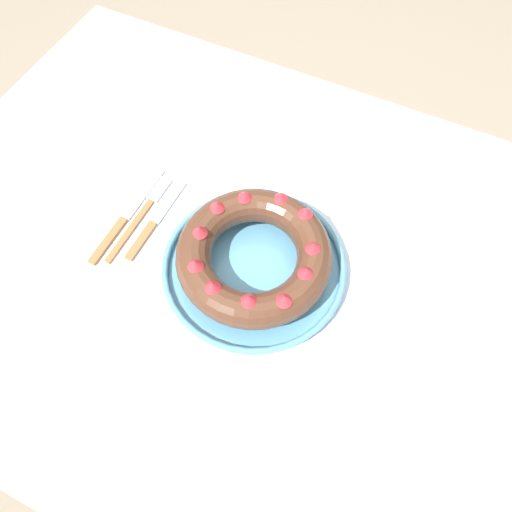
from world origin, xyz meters
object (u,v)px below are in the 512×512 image
Objects in this scene: serving_dish at (256,268)px; cake_knife at (153,224)px; serving_knife at (123,221)px; fork at (143,212)px; bundt_cake at (256,256)px.

serving_dish is 0.23m from cake_knife.
serving_knife is 1.22× the size of cake_knife.
serving_dish is at bearing -1.55° from fork.
serving_dish reaches higher than fork.
cake_knife is (-0.23, 0.00, -0.01)m from serving_dish.
cake_knife is at bearing 178.99° from serving_dish.
bundt_cake is 1.36× the size of cake_knife.
fork is at bearing 158.67° from cake_knife.
fork is at bearing 56.70° from serving_knife.
bundt_cake is 1.11× the size of serving_knife.
cake_knife is (-0.23, 0.00, -0.06)m from bundt_cake.
serving_dish is 0.28m from serving_knife.
serving_knife is 0.06m from cake_knife.
serving_dish is at bearing 5.90° from serving_knife.
bundt_cake reaches higher than serving_knife.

